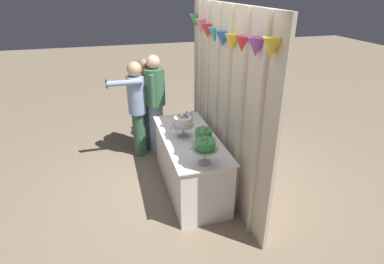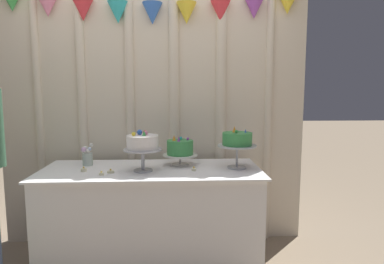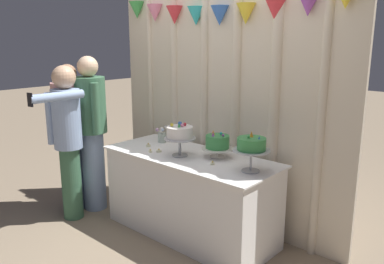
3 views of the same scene
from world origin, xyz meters
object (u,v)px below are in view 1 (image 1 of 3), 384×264
object	(u,v)px
flower_vase	(190,117)
guest_man_pink_jacket	(155,101)
guest_man_dark_suit	(146,102)
tealight_far_left	(177,123)
cake_display_rightmost	(205,146)
cake_table	(190,163)
tealight_near_right	(176,129)
cake_display_leftmost	(183,122)
tealight_near_left	(171,128)
guest_girl_blue_dress	(136,104)
cake_display_center	(204,134)
tealight_far_right	(191,149)

from	to	relation	value
flower_vase	guest_man_pink_jacket	world-z (taller)	guest_man_pink_jacket
guest_man_dark_suit	tealight_far_left	bearing A→B (deg)	20.63
cake_display_rightmost	cake_table	bearing A→B (deg)	179.42
cake_table	guest_man_pink_jacket	distance (m)	1.31
cake_display_rightmost	guest_man_dark_suit	xyz separation A→B (m)	(-2.04, -0.38, -0.15)
tealight_near_right	cake_display_leftmost	bearing A→B (deg)	10.52
tealight_near_left	guest_girl_blue_dress	world-z (taller)	guest_girl_blue_dress
guest_girl_blue_dress	guest_man_dark_suit	bearing A→B (deg)	140.60
cake_display_center	tealight_near_left	bearing A→B (deg)	-152.65
guest_man_dark_suit	guest_girl_blue_dress	bearing A→B (deg)	-39.40
cake_display_leftmost	guest_girl_blue_dress	size ratio (longest dim) A/B	0.20
tealight_far_right	tealight_near_left	bearing A→B (deg)	-171.25
cake_display_rightmost	guest_man_pink_jacket	size ratio (longest dim) A/B	0.20
tealight_far_left	guest_girl_blue_dress	size ratio (longest dim) A/B	0.03
cake_display_rightmost	guest_man_pink_jacket	xyz separation A→B (m)	(-1.85, -0.26, -0.09)
cake_table	tealight_near_left	size ratio (longest dim) A/B	45.69
cake_table	tealight_near_right	xyz separation A→B (m)	(-0.29, -0.12, 0.40)
tealight_near_right	flower_vase	bearing A→B (deg)	131.74
guest_man_pink_jacket	guest_girl_blue_dress	world-z (taller)	guest_man_pink_jacket
tealight_far_left	tealight_far_right	xyz separation A→B (m)	(0.83, -0.01, -0.00)
cake_table	flower_vase	world-z (taller)	flower_vase
cake_table	cake_display_leftmost	distance (m)	0.61
cake_table	guest_man_dark_suit	distance (m)	1.49
cake_display_center	guest_girl_blue_dress	xyz separation A→B (m)	(-1.37, -0.69, -0.02)
tealight_far_left	tealight_far_right	size ratio (longest dim) A/B	1.18
tealight_near_right	guest_man_dark_suit	bearing A→B (deg)	-165.98
cake_table	cake_display_center	bearing A→B (deg)	27.24
flower_vase	tealight_near_left	bearing A→B (deg)	-60.79
cake_display_center	flower_vase	distance (m)	0.76
tealight_near_left	guest_man_dark_suit	bearing A→B (deg)	-168.45
cake_table	cake_display_rightmost	world-z (taller)	cake_display_rightmost
cake_display_leftmost	tealight_near_left	size ratio (longest dim) A/B	8.48
tealight_near_right	guest_girl_blue_dress	size ratio (longest dim) A/B	0.03
cake_display_center	tealight_near_right	distance (m)	0.58
cake_display_leftmost	cake_table	bearing A→B (deg)	53.46
cake_display_center	guest_man_pink_jacket	distance (m)	1.46
cake_display_center	guest_man_dark_suit	bearing A→B (deg)	-162.43
cake_display_rightmost	tealight_far_left	bearing A→B (deg)	-177.29
cake_table	tealight_near_left	bearing A→B (deg)	-152.58
tealight_near_right	tealight_far_right	bearing A→B (deg)	4.04
guest_man_pink_jacket	tealight_near_left	bearing A→B (deg)	5.73
tealight_near_left	tealight_near_right	size ratio (longest dim) A/B	0.73
cake_table	tealight_far_right	xyz separation A→B (m)	(0.33, -0.08, 0.40)
cake_display_center	tealight_far_right	size ratio (longest dim) A/B	7.56
cake_table	cake_display_center	world-z (taller)	cake_display_center
cake_display_leftmost	tealight_near_left	distance (m)	0.37
guest_man_pink_jacket	cake_display_leftmost	bearing A→B (deg)	9.47
cake_display_leftmost	tealight_near_right	size ratio (longest dim) A/B	6.20
cake_display_leftmost	cake_display_center	size ratio (longest dim) A/B	1.12
tealight_near_left	tealight_far_right	distance (m)	0.68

